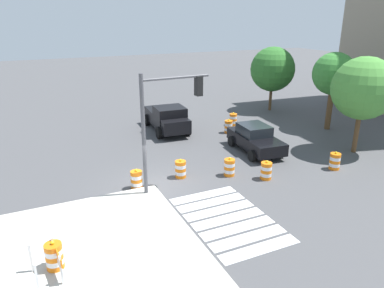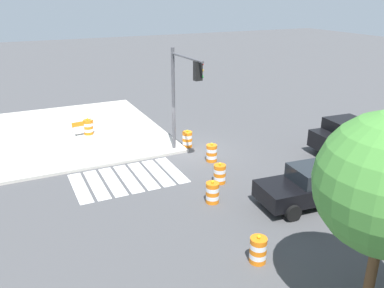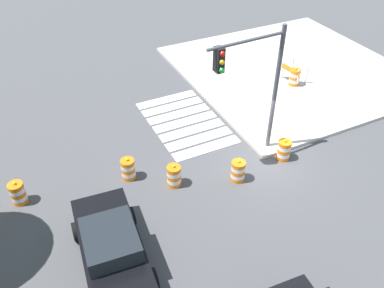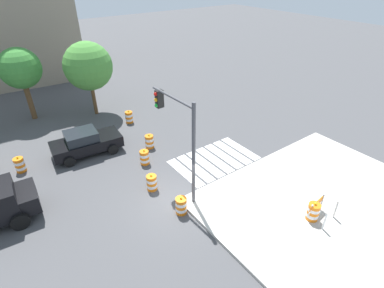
% 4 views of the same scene
% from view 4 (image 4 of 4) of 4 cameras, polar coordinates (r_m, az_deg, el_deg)
% --- Properties ---
extents(ground_plane, '(120.00, 120.00, 0.00)m').
position_cam_4_polar(ground_plane, '(15.92, -2.79, -10.84)').
color(ground_plane, '#474749').
extents(sidewalk_corner, '(12.00, 12.00, 0.15)m').
position_cam_4_polar(sidewalk_corner, '(16.74, 27.79, -12.46)').
color(sidewalk_corner, '#BCB7AD').
rests_on(sidewalk_corner, ground).
extents(crosswalk_stripes, '(5.10, 3.20, 0.02)m').
position_cam_4_polar(crosswalk_stripes, '(18.94, 4.26, -3.01)').
color(crosswalk_stripes, silver).
rests_on(crosswalk_stripes, ground).
extents(sports_car, '(4.44, 2.42, 1.63)m').
position_cam_4_polar(sports_car, '(20.29, -19.59, 0.29)').
color(sports_car, black).
rests_on(sports_car, ground).
extents(traffic_barrel_near_corner, '(0.56, 0.56, 1.02)m').
position_cam_4_polar(traffic_barrel_near_corner, '(23.61, -11.89, 5.03)').
color(traffic_barrel_near_corner, orange).
rests_on(traffic_barrel_near_corner, ground).
extents(traffic_barrel_crosswalk_end, '(0.56, 0.56, 1.02)m').
position_cam_4_polar(traffic_barrel_crosswalk_end, '(20.11, -8.11, 0.47)').
color(traffic_barrel_crosswalk_end, orange).
rests_on(traffic_barrel_crosswalk_end, ground).
extents(traffic_barrel_median_near, '(0.56, 0.56, 1.02)m').
position_cam_4_polar(traffic_barrel_median_near, '(16.50, -7.67, -7.29)').
color(traffic_barrel_median_near, orange).
rests_on(traffic_barrel_median_near, ground).
extents(traffic_barrel_median_far, '(0.56, 0.56, 1.02)m').
position_cam_4_polar(traffic_barrel_median_far, '(18.55, -9.03, -2.53)').
color(traffic_barrel_median_far, orange).
rests_on(traffic_barrel_median_far, ground).
extents(traffic_barrel_far_curb, '(0.56, 0.56, 1.02)m').
position_cam_4_polar(traffic_barrel_far_curb, '(15.01, -2.08, -11.64)').
color(traffic_barrel_far_curb, orange).
rests_on(traffic_barrel_far_curb, ground).
extents(traffic_barrel_lane_center, '(0.56, 0.56, 1.02)m').
position_cam_4_polar(traffic_barrel_lane_center, '(20.39, -29.94, -3.45)').
color(traffic_barrel_lane_center, orange).
rests_on(traffic_barrel_lane_center, ground).
extents(traffic_barrel_on_sidewalk, '(0.56, 0.56, 1.02)m').
position_cam_4_polar(traffic_barrel_on_sidewalk, '(15.58, 22.07, -11.85)').
color(traffic_barrel_on_sidewalk, orange).
rests_on(traffic_barrel_on_sidewalk, sidewalk_corner).
extents(construction_barricade, '(1.31, 0.91, 1.00)m').
position_cam_4_polar(construction_barricade, '(15.72, 23.09, -11.09)').
color(construction_barricade, silver).
rests_on(construction_barricade, sidewalk_corner).
extents(traffic_light_pole, '(0.48, 3.29, 5.50)m').
position_cam_4_polar(traffic_light_pole, '(14.25, -2.58, 2.95)').
color(traffic_light_pole, '#4C4C51').
rests_on(traffic_light_pole, sidewalk_corner).
extents(street_tree_streetside_near, '(2.98, 2.98, 5.54)m').
position_cam_4_polar(street_tree_streetside_near, '(25.74, -29.91, 12.30)').
color(street_tree_streetside_near, brown).
rests_on(street_tree_streetside_near, ground).
extents(street_tree_streetside_far, '(3.65, 3.65, 5.75)m').
position_cam_4_polar(street_tree_streetside_far, '(24.63, -19.16, 13.79)').
color(street_tree_streetside_far, brown).
rests_on(street_tree_streetside_far, ground).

